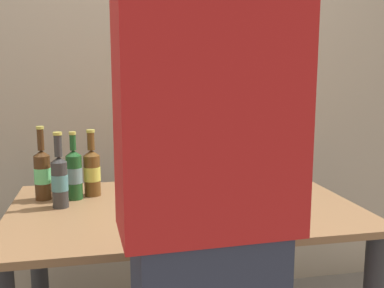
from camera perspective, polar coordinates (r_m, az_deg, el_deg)
The scene contains 8 objects.
desk at distance 1.88m, azimuth -1.05°, elevation -12.35°, with size 1.38×0.88×0.77m.
laptop at distance 1.91m, azimuth 7.32°, elevation -5.40°, with size 0.37×0.34×0.24m.
beer_bottle_green at distance 1.94m, azimuth -14.93°, elevation -3.68°, with size 0.07×0.07×0.29m.
beer_bottle_dark at distance 1.84m, azimuth -16.67°, elevation -4.37°, with size 0.06×0.06×0.30m.
beer_bottle_brown at distance 1.98m, azimuth -12.75°, elevation -3.40°, with size 0.07×0.07×0.29m.
beer_bottle_amber at distance 1.97m, azimuth -18.70°, elevation -3.55°, with size 0.07×0.07×0.31m.
person_figure at distance 1.12m, azimuth 1.99°, elevation -12.32°, with size 0.44×0.31×1.77m.
back_wall at distance 2.53m, azimuth -4.49°, elevation 9.14°, with size 6.00×0.10×2.60m, color tan.
Camera 1 is at (-0.32, -1.71, 1.31)m, focal length 41.44 mm.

